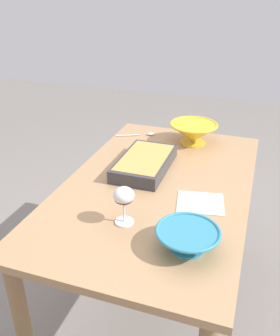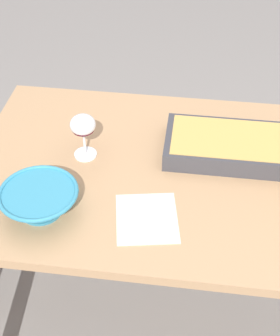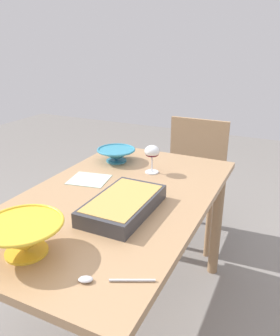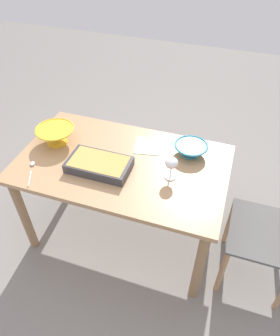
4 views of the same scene
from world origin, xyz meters
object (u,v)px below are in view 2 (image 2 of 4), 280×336
object	(u,v)px
dining_table	(188,195)
napkin	(148,218)
small_bowl	(40,200)
casserole_dish	(229,145)
wine_glass	(84,128)

from	to	relation	value
dining_table	napkin	size ratio (longest dim) A/B	7.15
dining_table	small_bowl	size ratio (longest dim) A/B	6.15
casserole_dish	small_bowl	xyz separation A→B (m)	(0.52, 0.32, 0.01)
wine_glass	small_bowl	xyz separation A→B (m)	(0.07, 0.26, -0.07)
wine_glass	small_bowl	bearing A→B (deg)	74.54
napkin	small_bowl	bearing A→B (deg)	1.83
small_bowl	dining_table	bearing A→B (deg)	-151.16
dining_table	casserole_dish	world-z (taller)	casserole_dish
casserole_dish	wine_glass	bearing A→B (deg)	8.49
dining_table	small_bowl	world-z (taller)	small_bowl
small_bowl	wine_glass	bearing A→B (deg)	-105.46
dining_table	napkin	xyz separation A→B (m)	(0.11, 0.21, 0.11)
small_bowl	napkin	world-z (taller)	small_bowl
napkin	wine_glass	bearing A→B (deg)	-47.39
casserole_dish	dining_table	bearing A→B (deg)	41.66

